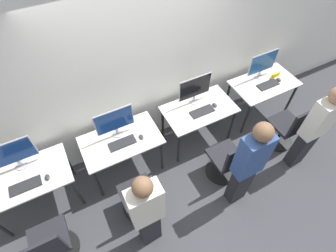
{
  "coord_description": "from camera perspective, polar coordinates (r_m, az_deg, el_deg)",
  "views": [
    {
      "loc": [
        -1.01,
        -1.83,
        3.64
      ],
      "look_at": [
        0.0,
        0.13,
        0.89
      ],
      "focal_mm": 28.0,
      "sensor_mm": 36.0,
      "label": 1
    }
  ],
  "objects": [
    {
      "name": "office_chair_far_left",
      "position": [
        3.63,
        -23.92,
        -22.67
      ],
      "size": [
        0.48,
        0.48,
        0.91
      ],
      "color": "black",
      "rests_on": "ground_plane"
    },
    {
      "name": "office_chair_left",
      "position": [
        3.56,
        -6.18,
        -15.56
      ],
      "size": [
        0.48,
        0.48,
        0.91
      ],
      "color": "black",
      "rests_on": "ground_plane"
    },
    {
      "name": "mouse_right",
      "position": [
        4.02,
        10.13,
        4.51
      ],
      "size": [
        0.06,
        0.09,
        0.03
      ],
      "color": "#333333",
      "rests_on": "desk_right"
    },
    {
      "name": "person_left",
      "position": [
        3.0,
        -4.65,
        -18.14
      ],
      "size": [
        0.36,
        0.2,
        1.55
      ],
      "color": "#232328",
      "rests_on": "ground_plane"
    },
    {
      "name": "ground_plane",
      "position": [
        4.2,
        0.81,
        -8.84
      ],
      "size": [
        20.0,
        20.0,
        0.0
      ],
      "primitive_type": "plane",
      "color": "#3D3D42"
    },
    {
      "name": "keyboard_right",
      "position": [
        3.91,
        7.46,
        3.16
      ],
      "size": [
        0.37,
        0.15,
        0.02
      ],
      "color": "#262628",
      "rests_on": "desk_right"
    },
    {
      "name": "wall_back",
      "position": [
        3.57,
        -4.78,
        12.24
      ],
      "size": [
        12.0,
        0.05,
        2.8
      ],
      "color": "silver",
      "rests_on": "ground_plane"
    },
    {
      "name": "mouse_far_left",
      "position": [
        3.57,
        -24.8,
        -10.09
      ],
      "size": [
        0.06,
        0.09,
        0.03
      ],
      "color": "#333333",
      "rests_on": "desk_far_left"
    },
    {
      "name": "monitor_far_left",
      "position": [
        3.64,
        -30.83,
        -5.26
      ],
      "size": [
        0.52,
        0.15,
        0.47
      ],
      "color": "#B2B2B7",
      "rests_on": "desk_far_left"
    },
    {
      "name": "mouse_far_right",
      "position": [
        4.74,
        22.99,
        9.27
      ],
      "size": [
        0.06,
        0.09,
        0.03
      ],
      "color": "#333333",
      "rests_on": "desk_far_right"
    },
    {
      "name": "person_right",
      "position": [
        3.32,
        17.1,
        -7.96
      ],
      "size": [
        0.36,
        0.22,
        1.65
      ],
      "color": "#232328",
      "rests_on": "ground_plane"
    },
    {
      "name": "desk_far_right",
      "position": [
        4.68,
        20.02,
        8.07
      ],
      "size": [
        1.08,
        0.64,
        0.74
      ],
      "color": "silver",
      "rests_on": "ground_plane"
    },
    {
      "name": "keyboard_far_left",
      "position": [
        3.63,
        -28.62,
        -11.39
      ],
      "size": [
        0.37,
        0.15,
        0.02
      ],
      "color": "#262628",
      "rests_on": "desk_far_left"
    },
    {
      "name": "office_chair_right",
      "position": [
        3.9,
        12.73,
        -7.51
      ],
      "size": [
        0.48,
        0.48,
        0.91
      ],
      "color": "black",
      "rests_on": "ground_plane"
    },
    {
      "name": "placard_far_right",
      "position": [
        4.77,
        22.33,
        10.22
      ],
      "size": [
        0.16,
        0.03,
        0.08
      ],
      "color": "yellow",
      "rests_on": "desk_far_right"
    },
    {
      "name": "office_chair_far_right",
      "position": [
        4.55,
        24.43,
        -0.57
      ],
      "size": [
        0.48,
        0.48,
        0.91
      ],
      "color": "black",
      "rests_on": "ground_plane"
    },
    {
      "name": "desk_far_left",
      "position": [
        3.78,
        -28.3,
        -10.58
      ],
      "size": [
        1.08,
        0.64,
        0.74
      ],
      "color": "silver",
      "rests_on": "ground_plane"
    },
    {
      "name": "monitor_left",
      "position": [
        3.49,
        -11.55,
        0.97
      ],
      "size": [
        0.52,
        0.15,
        0.47
      ],
      "color": "#B2B2B7",
      "rests_on": "desk_left"
    },
    {
      "name": "mouse_left",
      "position": [
        3.6,
        -5.84,
        -2.37
      ],
      "size": [
        0.06,
        0.09,
        0.03
      ],
      "color": "#333333",
      "rests_on": "desk_left"
    },
    {
      "name": "keyboard_left",
      "position": [
        3.58,
        -9.9,
        -3.67
      ],
      "size": [
        0.37,
        0.15,
        0.02
      ],
      "color": "#262628",
      "rests_on": "desk_left"
    },
    {
      "name": "desk_left",
      "position": [
        3.7,
        -10.08,
        -3.78
      ],
      "size": [
        1.08,
        0.64,
        0.74
      ],
      "color": "silver",
      "rests_on": "ground_plane"
    },
    {
      "name": "monitor_far_right",
      "position": [
        4.55,
        19.9,
        12.64
      ],
      "size": [
        0.52,
        0.15,
        0.47
      ],
      "color": "#B2B2B7",
      "rests_on": "desk_far_right"
    },
    {
      "name": "monitor_right",
      "position": [
        3.87,
        5.87,
        8.13
      ],
      "size": [
        0.52,
        0.15,
        0.47
      ],
      "color": "#B2B2B7",
      "rests_on": "desk_right"
    },
    {
      "name": "desk_right",
      "position": [
        4.03,
        6.72,
        2.94
      ],
      "size": [
        1.08,
        0.64,
        0.74
      ],
      "color": "silver",
      "rests_on": "ground_plane"
    },
    {
      "name": "person_far_right",
      "position": [
        4.08,
        29.36,
        -0.34
      ],
      "size": [
        0.36,
        0.21,
        1.57
      ],
      "color": "#232328",
      "rests_on": "ground_plane"
    },
    {
      "name": "keyboard_far_right",
      "position": [
        4.59,
        20.94,
        8.39
      ],
      "size": [
        0.37,
        0.15,
        0.02
      ],
      "color": "#262628",
      "rests_on": "desk_far_right"
    }
  ]
}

